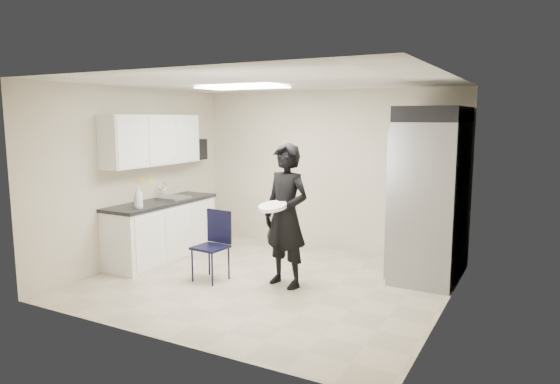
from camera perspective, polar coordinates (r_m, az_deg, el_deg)
The scene contains 21 objects.
floor at distance 6.72m, azimuth -1.57°, elevation -10.24°, with size 4.50×4.50×0.00m, color #B5A88E.
ceiling at distance 6.38m, azimuth -1.66°, elevation 12.47°, with size 4.50×4.50×0.00m, color silver.
back_wall at distance 8.20m, azimuth 5.36°, elevation 2.45°, with size 4.50×4.50×0.00m, color beige.
left_wall at distance 7.78m, azimuth -16.14°, elevation 1.83°, with size 4.00×4.00×0.00m, color beige.
right_wall at distance 5.66m, azimuth 18.56°, elevation -0.66°, with size 4.00×4.00×0.00m, color beige.
ceiling_panel at distance 7.03m, azimuth -4.33°, elevation 11.83°, with size 1.20×0.60×0.02m, color white.
lower_counter at distance 7.87m, azimuth -13.29°, elevation -4.42°, with size 0.60×1.90×0.86m, color silver.
countertop at distance 7.78m, azimuth -13.41°, elevation -1.16°, with size 0.64×1.95×0.05m, color black.
sink at distance 7.95m, azimuth -12.10°, elevation -1.01°, with size 0.42×0.40×0.14m, color gray.
faucet at distance 8.06m, azimuth -13.22°, elevation 0.15°, with size 0.02×0.02×0.24m, color silver.
upper_cabinets at distance 7.77m, azimuth -14.34°, elevation 5.78°, with size 0.35×1.80×0.75m, color silver.
towel_dispenser at distance 8.70m, azimuth -9.47°, elevation 4.83°, with size 0.22×0.30×0.35m, color black.
notice_sticker_left at distance 7.86m, azimuth -15.58°, elevation 1.33°, with size 0.00×0.12×0.07m, color yellow.
notice_sticker_right at distance 8.01m, azimuth -14.58°, elevation 1.21°, with size 0.00×0.12×0.07m, color yellow.
commercial_fridge at distance 7.01m, azimuth 16.87°, elevation -0.96°, with size 0.80×1.35×2.10m, color gray.
fridge_compressor at distance 6.92m, azimuth 17.29°, elevation 8.47°, with size 0.80×1.35×0.20m, color black.
folding_chair at distance 6.72m, azimuth -7.97°, elevation -6.29°, with size 0.40×0.40×0.90m, color black.
man_tuxedo at distance 6.36m, azimuth 0.69°, elevation -2.73°, with size 0.67×0.45×1.84m, color black.
bucket_lid at distance 6.15m, azimuth -0.84°, elevation -1.67°, with size 0.35×0.35×0.04m, color white.
soap_bottle_a at distance 7.18m, azimuth -15.88°, elevation -0.59°, with size 0.12×0.12×0.31m, color silver.
soap_bottle_b at distance 7.28m, azimuth -15.91°, elevation -0.85°, with size 0.10×0.10×0.21m, color silver.
Camera 1 is at (3.17, -5.52, 2.16)m, focal length 32.00 mm.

